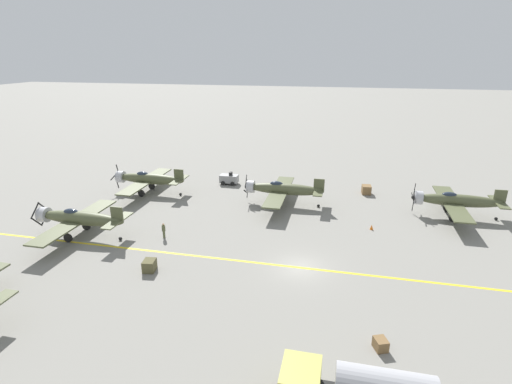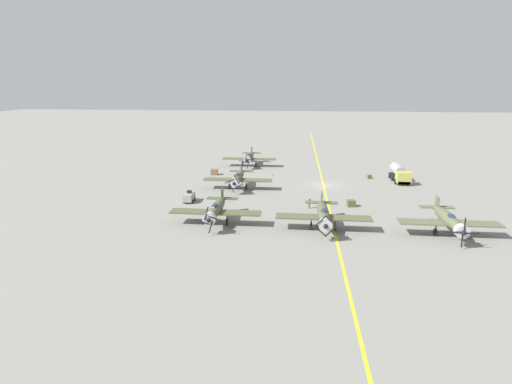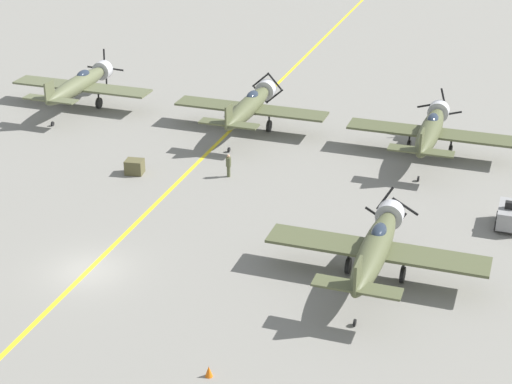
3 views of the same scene
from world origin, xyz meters
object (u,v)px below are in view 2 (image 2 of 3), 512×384
at_px(airplane_far_left, 449,220).
at_px(fuel_tanker, 400,173).
at_px(airplane_far_center, 323,214).
at_px(traffic_cone, 272,175).
at_px(tow_tractor, 189,197).
at_px(supply_crate_outboard, 351,203).
at_px(airplane_mid_right, 238,178).
at_px(airplane_near_right, 249,157).
at_px(airplane_far_right, 216,209).
at_px(supply_crate_by_tanker, 214,172).
at_px(ground_crew_walking, 309,203).
at_px(supply_crate_mid_lane, 369,177).

xyz_separation_m(airplane_far_left, fuel_tanker, (-0.89, -28.20, -0.50)).
distance_m(airplane_far_center, traffic_cone, 30.83).
bearing_deg(tow_tractor, supply_crate_outboard, -179.73).
bearing_deg(airplane_mid_right, airplane_near_right, -103.17).
distance_m(airplane_far_left, airplane_mid_right, 34.78).
xyz_separation_m(airplane_far_right, supply_crate_by_tanker, (6.21, -28.79, -1.43)).
distance_m(airplane_far_center, supply_crate_by_tanker, 35.72).
xyz_separation_m(airplane_far_right, ground_crew_walking, (-12.45, -8.02, -1.12)).
relative_size(supply_crate_by_tanker, traffic_cone, 2.54).
bearing_deg(airplane_far_left, ground_crew_walking, -34.31).
relative_size(airplane_far_center, supply_crate_outboard, 9.95).
height_order(airplane_mid_right, supply_crate_outboard, airplane_mid_right).
bearing_deg(ground_crew_walking, airplane_near_right, -67.46).
height_order(airplane_far_center, traffic_cone, airplane_far_center).
height_order(airplane_far_right, fuel_tanker, airplane_far_right).
bearing_deg(ground_crew_walking, supply_crate_mid_lane, -120.35).
bearing_deg(airplane_far_left, tow_tractor, -22.12).
distance_m(tow_tractor, supply_crate_by_tanker, 19.30).
relative_size(airplane_far_left, ground_crew_walking, 7.30).
bearing_deg(supply_crate_mid_lane, supply_crate_by_tanker, -0.23).
bearing_deg(tow_tractor, airplane_mid_right, -126.36).
xyz_separation_m(airplane_mid_right, traffic_cone, (-5.36, -10.66, -1.74)).
xyz_separation_m(tow_tractor, supply_crate_by_tanker, (-0.05, -19.30, -0.21)).
bearing_deg(airplane_near_right, ground_crew_walking, 101.15).
distance_m(airplane_far_left, fuel_tanker, 28.22).
relative_size(airplane_far_left, supply_crate_outboard, 9.95).
bearing_deg(supply_crate_outboard, airplane_far_right, 27.09).
height_order(airplane_mid_right, tow_tractor, airplane_mid_right).
relative_size(airplane_far_left, airplane_mid_right, 1.00).
relative_size(ground_crew_walking, traffic_cone, 2.99).
bearing_deg(ground_crew_walking, airplane_far_right, 32.78).
height_order(airplane_far_right, supply_crate_mid_lane, airplane_far_right).
xyz_separation_m(supply_crate_mid_lane, supply_crate_outboard, (5.75, 19.05, 0.12)).
bearing_deg(traffic_cone, fuel_tanker, 175.42).
relative_size(airplane_far_center, ground_crew_walking, 7.30).
xyz_separation_m(ground_crew_walking, traffic_cone, (6.86, -20.96, -0.62)).
bearing_deg(traffic_cone, airplane_mid_right, 63.31).
height_order(airplane_far_left, supply_crate_by_tanker, airplane_far_left).
height_order(airplane_far_right, supply_crate_by_tanker, airplane_far_right).
relative_size(airplane_mid_right, tow_tractor, 4.62).
distance_m(airplane_near_right, supply_crate_by_tanker, 11.43).
xyz_separation_m(supply_crate_by_tanker, traffic_cone, (-11.80, -0.18, -0.31)).
xyz_separation_m(airplane_far_center, airplane_mid_right, (13.74, -18.96, -0.00)).
relative_size(airplane_far_left, airplane_far_center, 1.00).
bearing_deg(supply_crate_outboard, airplane_far_center, 64.80).
bearing_deg(supply_crate_outboard, fuel_tanker, -122.59).
bearing_deg(fuel_tanker, airplane_far_center, 60.02).
bearing_deg(supply_crate_outboard, ground_crew_walking, 14.13).
distance_m(airplane_near_right, tow_tractor, 29.55).
relative_size(airplane_far_left, traffic_cone, 21.82).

